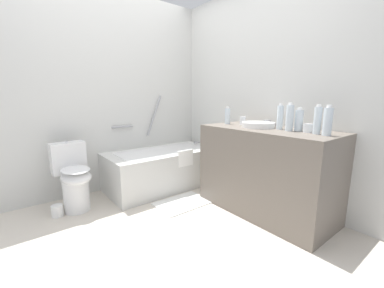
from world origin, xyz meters
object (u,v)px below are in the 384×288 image
bathtub (163,167)px  sink_basin (258,125)px  water_bottle_4 (328,121)px  bath_mat (182,203)px  drinking_glass_0 (308,128)px  drinking_glass_1 (243,121)px  sink_faucet (269,123)px  water_bottle_3 (280,117)px  water_bottle_1 (228,116)px  water_bottle_5 (318,120)px  water_bottle_2 (290,118)px  water_bottle_0 (299,120)px  toilet (74,178)px  toilet_paper_roll (57,211)px

bathtub → sink_basin: size_ratio=4.44×
water_bottle_4 → bath_mat: water_bottle_4 is taller
drinking_glass_0 → drinking_glass_1: (0.01, 0.75, 0.01)m
sink_faucet → sink_basin: bearing=-180.0°
water_bottle_3 → water_bottle_1: bearing=94.4°
water_bottle_5 → sink_basin: bearing=91.4°
sink_faucet → water_bottle_2: bearing=-119.4°
water_bottle_0 → water_bottle_3: (-0.02, 0.18, 0.02)m
water_bottle_5 → drinking_glass_1: water_bottle_5 is taller
sink_basin → water_bottle_5: size_ratio=1.33×
drinking_glass_1 → bath_mat: drinking_glass_1 is taller
water_bottle_5 → bath_mat: water_bottle_5 is taller
bathtub → toilet: size_ratio=2.04×
toilet → toilet_paper_roll: bearing=-77.7°
toilet → drinking_glass_1: bearing=57.7°
water_bottle_4 → drinking_glass_1: 0.94m
water_bottle_0 → sink_faucet: bearing=71.9°
water_bottle_1 → water_bottle_0: bearing=-85.1°
water_bottle_2 → water_bottle_5: (0.01, -0.25, -0.00)m
water_bottle_4 → toilet_paper_roll: size_ratio=2.11×
sink_faucet → water_bottle_4: water_bottle_4 is taller
drinking_glass_0 → bath_mat: (-0.63, 1.04, -0.91)m
water_bottle_1 → drinking_glass_0: water_bottle_1 is taller
drinking_glass_0 → water_bottle_5: bearing=-113.3°
toilet → water_bottle_0: bearing=42.9°
bath_mat → water_bottle_3: bearing=-51.2°
sink_faucet → water_bottle_4: 0.71m
water_bottle_1 → toilet_paper_roll: 2.08m
water_bottle_1 → drinking_glass_1: (0.07, -0.17, -0.05)m
water_bottle_4 → drinking_glass_0: water_bottle_4 is taller
bathtub → water_bottle_4: bearing=-76.6°
toilet → sink_basin: 2.01m
toilet_paper_roll → bath_mat: bearing=-25.0°
water_bottle_2 → bath_mat: 1.46m
water_bottle_4 → bath_mat: 1.68m
water_bottle_1 → water_bottle_3: water_bottle_3 is taller
sink_basin → water_bottle_5: water_bottle_5 is taller
toilet → water_bottle_1: 1.82m
water_bottle_2 → drinking_glass_0: size_ratio=3.26×
sink_faucet → water_bottle_0: water_bottle_0 is taller
water_bottle_0 → water_bottle_4: bearing=-104.4°
sink_basin → bath_mat: size_ratio=0.57×
sink_basin → water_bottle_4: 0.68m
sink_basin → toilet_paper_roll: size_ratio=2.83×
water_bottle_3 → sink_basin: bearing=100.9°
water_bottle_5 → toilet_paper_roll: (-1.76, 1.68, -0.94)m
bath_mat → water_bottle_5: bearing=-62.5°
toilet → water_bottle_3: 2.20m
water_bottle_2 → bath_mat: (-0.58, 0.89, -1.00)m
drinking_glass_1 → toilet_paper_roll: (-1.81, 0.84, -0.87)m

